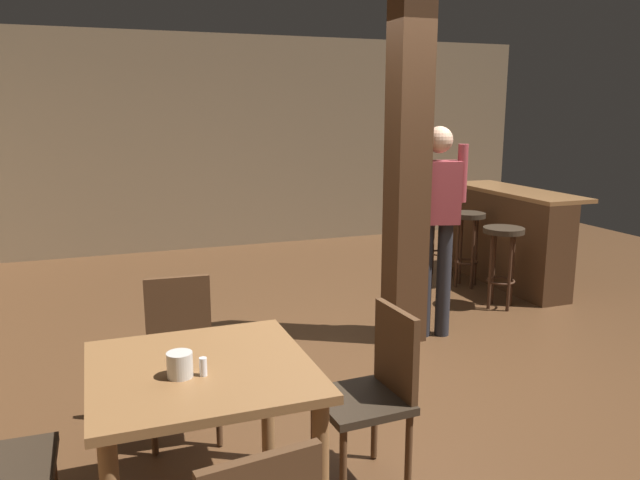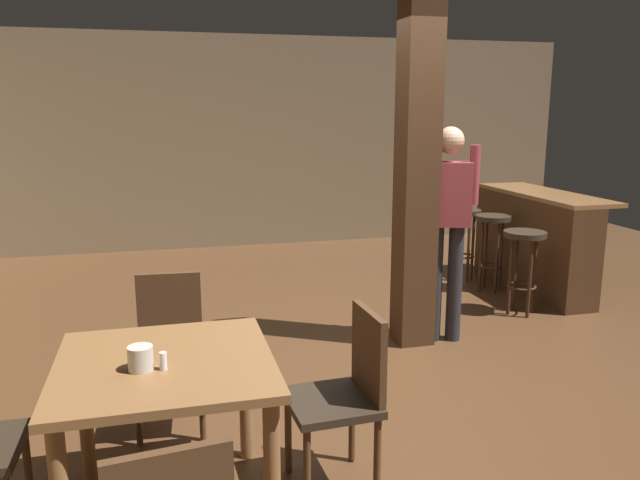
{
  "view_description": "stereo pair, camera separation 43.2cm",
  "coord_description": "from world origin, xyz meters",
  "px_view_note": "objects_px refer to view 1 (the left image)",
  "views": [
    {
      "loc": [
        -2.13,
        -3.83,
        1.86
      ],
      "look_at": [
        -0.67,
        0.14,
        0.96
      ],
      "focal_mm": 35.0,
      "sensor_mm": 36.0,
      "label": 1
    },
    {
      "loc": [
        -1.72,
        -3.96,
        1.86
      ],
      "look_at": [
        -0.67,
        0.14,
        0.96
      ],
      "focal_mm": 35.0,
      "sensor_mm": 36.0,
      "label": 2
    }
  ],
  "objects_px": {
    "chair_east": "(375,388)",
    "bar_stool_mid": "(468,231)",
    "chair_north": "(181,348)",
    "salt_shaker": "(203,367)",
    "standing_person": "(437,217)",
    "bar_counter": "(506,236)",
    "dining_table": "(202,394)",
    "bar_stool_near": "(503,247)",
    "napkin_cup": "(180,365)",
    "bar_stool_far": "(439,225)"
  },
  "relations": [
    {
      "from": "chair_east",
      "to": "bar_stool_mid",
      "type": "relative_size",
      "value": 1.12
    },
    {
      "from": "chair_east",
      "to": "bar_stool_mid",
      "type": "height_order",
      "value": "chair_east"
    },
    {
      "from": "chair_north",
      "to": "salt_shaker",
      "type": "relative_size",
      "value": 11.32
    },
    {
      "from": "chair_east",
      "to": "standing_person",
      "type": "xyz_separation_m",
      "value": [
        1.35,
        1.72,
        0.5
      ]
    },
    {
      "from": "chair_north",
      "to": "bar_counter",
      "type": "distance_m",
      "value": 4.2
    },
    {
      "from": "dining_table",
      "to": "standing_person",
      "type": "distance_m",
      "value": 2.84
    },
    {
      "from": "chair_east",
      "to": "bar_stool_mid",
      "type": "xyz_separation_m",
      "value": [
        2.42,
        2.87,
        0.09
      ]
    },
    {
      "from": "chair_east",
      "to": "standing_person",
      "type": "bearing_deg",
      "value": 51.91
    },
    {
      "from": "standing_person",
      "to": "bar_stool_near",
      "type": "relative_size",
      "value": 2.23
    },
    {
      "from": "chair_east",
      "to": "salt_shaker",
      "type": "xyz_separation_m",
      "value": [
        -0.86,
        -0.14,
        0.3
      ]
    },
    {
      "from": "napkin_cup",
      "to": "salt_shaker",
      "type": "xyz_separation_m",
      "value": [
        0.09,
        -0.02,
        -0.01
      ]
    },
    {
      "from": "bar_counter",
      "to": "salt_shaker",
      "type": "bearing_deg",
      "value": -141.42
    },
    {
      "from": "dining_table",
      "to": "bar_stool_near",
      "type": "bearing_deg",
      "value": 34.49
    },
    {
      "from": "chair_east",
      "to": "bar_stool_mid",
      "type": "bearing_deg",
      "value": 49.88
    },
    {
      "from": "salt_shaker",
      "to": "bar_stool_mid",
      "type": "distance_m",
      "value": 4.45
    },
    {
      "from": "chair_north",
      "to": "bar_counter",
      "type": "relative_size",
      "value": 0.52
    },
    {
      "from": "standing_person",
      "to": "bar_stool_far",
      "type": "relative_size",
      "value": 2.2
    },
    {
      "from": "bar_stool_far",
      "to": "chair_north",
      "type": "bearing_deg",
      "value": -141.93
    },
    {
      "from": "dining_table",
      "to": "chair_north",
      "type": "distance_m",
      "value": 0.9
    },
    {
      "from": "bar_stool_near",
      "to": "bar_stool_mid",
      "type": "bearing_deg",
      "value": 82.61
    },
    {
      "from": "standing_person",
      "to": "bar_stool_near",
      "type": "height_order",
      "value": "standing_person"
    },
    {
      "from": "standing_person",
      "to": "bar_stool_mid",
      "type": "xyz_separation_m",
      "value": [
        1.07,
        1.15,
        -0.41
      ]
    },
    {
      "from": "dining_table",
      "to": "bar_stool_mid",
      "type": "bearing_deg",
      "value": 41.66
    },
    {
      "from": "bar_counter",
      "to": "chair_east",
      "type": "bearing_deg",
      "value": -135.38
    },
    {
      "from": "dining_table",
      "to": "bar_counter",
      "type": "bearing_deg",
      "value": 37.66
    },
    {
      "from": "chair_east",
      "to": "napkin_cup",
      "type": "bearing_deg",
      "value": -172.83
    },
    {
      "from": "chair_north",
      "to": "bar_stool_mid",
      "type": "relative_size",
      "value": 1.12
    },
    {
      "from": "dining_table",
      "to": "bar_stool_near",
      "type": "height_order",
      "value": "bar_stool_near"
    },
    {
      "from": "salt_shaker",
      "to": "bar_stool_near",
      "type": "bearing_deg",
      "value": 35.66
    },
    {
      "from": "napkin_cup",
      "to": "bar_counter",
      "type": "height_order",
      "value": "bar_counter"
    },
    {
      "from": "napkin_cup",
      "to": "salt_shaker",
      "type": "height_order",
      "value": "napkin_cup"
    },
    {
      "from": "chair_east",
      "to": "bar_counter",
      "type": "bearing_deg",
      "value": 44.62
    },
    {
      "from": "salt_shaker",
      "to": "bar_stool_near",
      "type": "relative_size",
      "value": 0.1
    },
    {
      "from": "bar_counter",
      "to": "bar_stool_near",
      "type": "bearing_deg",
      "value": -128.43
    },
    {
      "from": "bar_stool_far",
      "to": "napkin_cup",
      "type": "bearing_deg",
      "value": -133.66
    },
    {
      "from": "standing_person",
      "to": "bar_counter",
      "type": "distance_m",
      "value": 1.96
    },
    {
      "from": "salt_shaker",
      "to": "bar_counter",
      "type": "height_order",
      "value": "bar_counter"
    },
    {
      "from": "standing_person",
      "to": "bar_stool_near",
      "type": "bearing_deg",
      "value": 23.5
    },
    {
      "from": "bar_counter",
      "to": "bar_stool_near",
      "type": "distance_m",
      "value": 0.89
    },
    {
      "from": "bar_stool_near",
      "to": "chair_east",
      "type": "bearing_deg",
      "value": -137.33
    },
    {
      "from": "chair_north",
      "to": "chair_east",
      "type": "bearing_deg",
      "value": -46.02
    },
    {
      "from": "chair_north",
      "to": "standing_person",
      "type": "distance_m",
      "value": 2.39
    },
    {
      "from": "standing_person",
      "to": "bar_stool_mid",
      "type": "distance_m",
      "value": 1.63
    },
    {
      "from": "bar_counter",
      "to": "bar_stool_near",
      "type": "relative_size",
      "value": 2.23
    },
    {
      "from": "salt_shaker",
      "to": "chair_north",
      "type": "bearing_deg",
      "value": 88.07
    },
    {
      "from": "chair_north",
      "to": "chair_east",
      "type": "height_order",
      "value": "same"
    },
    {
      "from": "bar_stool_far",
      "to": "salt_shaker",
      "type": "bearing_deg",
      "value": -132.68
    },
    {
      "from": "standing_person",
      "to": "bar_stool_near",
      "type": "xyz_separation_m",
      "value": [
        0.98,
        0.43,
        -0.41
      ]
    },
    {
      "from": "salt_shaker",
      "to": "bar_stool_near",
      "type": "xyz_separation_m",
      "value": [
        3.18,
        2.28,
        -0.22
      ]
    },
    {
      "from": "chair_north",
      "to": "bar_stool_near",
      "type": "height_order",
      "value": "chair_north"
    }
  ]
}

